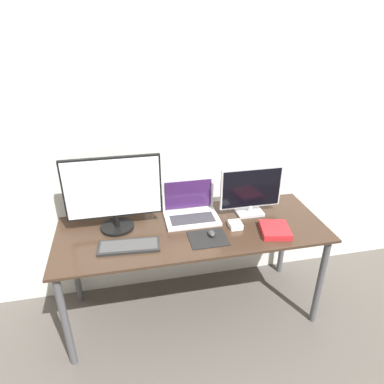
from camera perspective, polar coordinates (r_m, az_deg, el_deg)
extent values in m
plane|color=#4C4742|center=(2.55, 1.82, -24.22)|extent=(12.00, 12.00, 0.00)
cube|color=silver|center=(2.44, -1.91, 9.36)|extent=(7.00, 0.05, 2.50)
cube|color=#332319|center=(2.30, 0.09, -6.27)|extent=(1.79, 0.67, 0.02)
cylinder|color=#47474C|center=(2.32, -20.35, -19.67)|extent=(0.05, 0.05, 0.71)
cylinder|color=#47474C|center=(2.60, 20.55, -13.89)|extent=(0.05, 0.05, 0.71)
cylinder|color=#47474C|center=(2.75, -19.04, -11.18)|extent=(0.05, 0.05, 0.71)
cylinder|color=#47474C|center=(2.98, 15.02, -7.22)|extent=(0.05, 0.05, 0.71)
cylinder|color=black|center=(2.35, -12.33, -5.67)|extent=(0.22, 0.22, 0.02)
cylinder|color=black|center=(2.33, -12.45, -4.58)|extent=(0.04, 0.04, 0.08)
cube|color=black|center=(2.22, -13.04, 0.72)|extent=(0.61, 0.02, 0.41)
cube|color=silver|center=(2.21, -13.04, 0.57)|extent=(0.59, 0.01, 0.39)
cube|color=#B2B2B7|center=(2.50, 9.51, -3.33)|extent=(0.19, 0.13, 0.02)
cylinder|color=#B2B2B7|center=(2.48, 9.57, -2.66)|extent=(0.04, 0.04, 0.05)
cube|color=#B2B2B7|center=(2.41, 9.81, 0.73)|extent=(0.44, 0.02, 0.30)
cube|color=black|center=(2.40, 9.93, 0.59)|extent=(0.42, 0.01, 0.27)
cube|color=silver|center=(2.39, -0.03, -4.45)|extent=(0.37, 0.25, 0.02)
cube|color=#2D2D33|center=(2.37, 0.07, -4.46)|extent=(0.30, 0.14, 0.00)
cube|color=silver|center=(2.44, -0.65, -0.32)|extent=(0.37, 0.01, 0.24)
cube|color=#331947|center=(2.43, -0.61, -0.43)|extent=(0.33, 0.00, 0.21)
cube|color=black|center=(2.15, -10.45, -8.88)|extent=(0.38, 0.18, 0.02)
cube|color=#383838|center=(2.15, -10.47, -8.68)|extent=(0.35, 0.14, 0.00)
cube|color=black|center=(2.20, 2.68, -7.72)|extent=(0.24, 0.20, 0.00)
ellipsoid|color=#333333|center=(2.21, 3.28, -6.90)|extent=(0.04, 0.07, 0.03)
cube|color=red|center=(2.31, 13.67, -6.17)|extent=(0.22, 0.24, 0.04)
cube|color=white|center=(2.31, 13.67, -6.17)|extent=(0.21, 0.23, 0.03)
cube|color=white|center=(2.32, 7.23, -5.46)|extent=(0.08, 0.09, 0.04)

